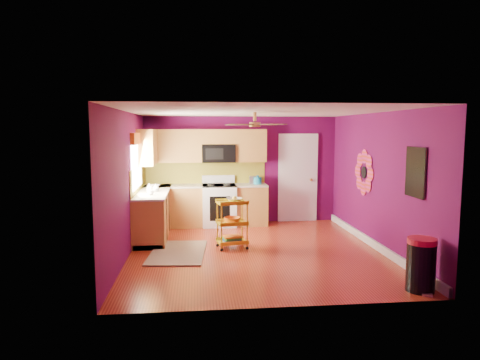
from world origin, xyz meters
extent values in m
plane|color=maroon|center=(0.00, 0.00, 0.00)|extent=(5.00, 5.00, 0.00)
cube|color=#570945|center=(0.00, 2.50, 1.25)|extent=(4.50, 0.04, 2.50)
cube|color=#570945|center=(0.00, -2.50, 1.25)|extent=(4.50, 0.04, 2.50)
cube|color=#570945|center=(-2.25, 0.00, 1.25)|extent=(0.04, 5.00, 2.50)
cube|color=#570945|center=(2.25, 0.00, 1.25)|extent=(0.04, 5.00, 2.50)
cube|color=silver|center=(0.00, 0.00, 2.50)|extent=(4.50, 5.00, 0.04)
cube|color=white|center=(2.22, 0.00, 0.07)|extent=(0.05, 4.90, 0.14)
cube|color=#9C672A|center=(-1.95, 1.35, 0.45)|extent=(0.60, 2.30, 0.90)
cube|color=#9C672A|center=(-0.85, 2.20, 0.45)|extent=(2.80, 0.60, 0.90)
cube|color=beige|center=(-1.95, 1.35, 0.92)|extent=(0.63, 2.30, 0.04)
cube|color=beige|center=(-0.85, 2.20, 0.92)|extent=(2.80, 0.63, 0.04)
cube|color=black|center=(-1.95, 1.35, 0.05)|extent=(0.54, 2.30, 0.10)
cube|color=black|center=(-0.85, 2.20, 0.05)|extent=(2.80, 0.54, 0.10)
cube|color=white|center=(-0.55, 2.17, 0.46)|extent=(0.76, 0.66, 0.92)
cube|color=black|center=(-0.55, 2.17, 0.93)|extent=(0.76, 0.62, 0.03)
cube|color=white|center=(-0.55, 2.45, 1.04)|extent=(0.76, 0.06, 0.18)
cube|color=black|center=(-0.55, 1.84, 0.45)|extent=(0.45, 0.02, 0.55)
cube|color=#9C672A|center=(-1.59, 2.33, 1.83)|extent=(1.32, 0.33, 0.75)
cube|color=#9C672A|center=(0.19, 2.33, 1.83)|extent=(0.72, 0.33, 0.75)
cube|color=#9C672A|center=(-0.55, 2.33, 2.03)|extent=(0.76, 0.33, 0.34)
cube|color=#9C672A|center=(-2.08, 1.85, 1.83)|extent=(0.33, 1.30, 0.75)
cube|color=black|center=(-0.55, 2.30, 1.65)|extent=(0.76, 0.38, 0.40)
cube|color=olive|center=(-0.85, 2.49, 1.20)|extent=(2.80, 0.01, 0.51)
cube|color=olive|center=(-2.24, 1.35, 1.20)|extent=(0.01, 2.30, 0.51)
cube|color=white|center=(-2.23, 1.05, 1.55)|extent=(0.03, 1.20, 1.00)
cube|color=orange|center=(-2.20, 1.05, 2.02)|extent=(0.08, 1.35, 0.22)
cube|color=white|center=(1.35, 2.48, 1.02)|extent=(0.85, 0.04, 2.05)
cube|color=white|center=(1.35, 2.46, 1.02)|extent=(0.95, 0.02, 2.15)
sphere|color=#BF8C3F|center=(1.67, 2.42, 1.00)|extent=(0.07, 0.07, 0.07)
cylinder|color=black|center=(2.23, 0.60, 1.35)|extent=(0.01, 0.24, 0.24)
cube|color=#1AABA4|center=(2.23, -1.40, 1.55)|extent=(0.03, 0.52, 0.72)
cube|color=black|center=(2.21, -1.40, 1.55)|extent=(0.01, 0.56, 0.76)
cylinder|color=#BF8C3F|center=(0.00, 0.20, 2.42)|extent=(0.06, 0.06, 0.16)
cylinder|color=#BF8C3F|center=(0.00, 0.20, 2.28)|extent=(0.20, 0.20, 0.08)
cube|color=#4C2D19|center=(0.27, 0.47, 2.28)|extent=(0.47, 0.47, 0.01)
cube|color=#4C2D19|center=(-0.27, 0.47, 2.28)|extent=(0.47, 0.47, 0.01)
cube|color=#4C2D19|center=(-0.27, -0.07, 2.28)|extent=(0.47, 0.47, 0.01)
cube|color=#4C2D19|center=(0.27, -0.07, 2.28)|extent=(0.47, 0.47, 0.01)
cube|color=#321B10|center=(-1.40, 0.00, 0.01)|extent=(1.08, 1.62, 0.02)
cylinder|color=gold|center=(-0.62, 0.02, 0.46)|extent=(0.02, 0.02, 0.83)
cylinder|color=gold|center=(-0.15, 0.11, 0.46)|extent=(0.02, 0.02, 0.83)
cylinder|color=gold|center=(-0.68, 0.35, 0.46)|extent=(0.02, 0.02, 0.83)
cylinder|color=gold|center=(-0.20, 0.44, 0.46)|extent=(0.02, 0.02, 0.83)
sphere|color=black|center=(-0.62, 0.02, 0.03)|extent=(0.06, 0.06, 0.06)
sphere|color=black|center=(-0.15, 0.11, 0.03)|extent=(0.06, 0.06, 0.06)
sphere|color=black|center=(-0.68, 0.35, 0.03)|extent=(0.06, 0.06, 0.06)
sphere|color=black|center=(-0.20, 0.44, 0.03)|extent=(0.06, 0.06, 0.06)
cube|color=gold|center=(-0.41, 0.23, 0.85)|extent=(0.60, 0.48, 0.03)
cube|color=gold|center=(-0.41, 0.23, 0.47)|extent=(0.60, 0.48, 0.03)
cube|color=gold|center=(-0.41, 0.23, 0.12)|extent=(0.60, 0.48, 0.03)
imported|color=beige|center=(-0.36, 0.24, 0.90)|extent=(0.34, 0.34, 0.07)
sphere|color=yellow|center=(-0.36, 0.24, 0.93)|extent=(0.10, 0.10, 0.10)
imported|color=orange|center=(-0.41, 0.23, 0.53)|extent=(0.35, 0.35, 0.10)
cube|color=navy|center=(-0.41, 0.23, 0.15)|extent=(0.35, 0.29, 0.04)
cube|color=#267233|center=(-0.41, 0.23, 0.19)|extent=(0.35, 0.29, 0.03)
cube|color=orange|center=(-0.41, 0.23, 0.22)|extent=(0.35, 0.29, 0.03)
cylinder|color=black|center=(1.96, -2.15, 0.33)|extent=(0.50, 0.50, 0.66)
cylinder|color=red|center=(1.96, -2.15, 0.69)|extent=(0.38, 0.38, 0.08)
cube|color=beige|center=(1.96, -2.34, 0.02)|extent=(0.15, 0.11, 0.03)
cylinder|color=teal|center=(0.35, 2.20, 1.02)|extent=(0.18, 0.18, 0.16)
sphere|color=teal|center=(0.35, 2.20, 1.12)|extent=(0.06, 0.06, 0.06)
cube|color=beige|center=(0.27, 2.30, 1.03)|extent=(0.22, 0.15, 0.18)
imported|color=#EA3F72|center=(-1.99, 0.99, 1.04)|extent=(0.09, 0.09, 0.20)
imported|color=white|center=(-1.88, 1.25, 1.02)|extent=(0.12, 0.12, 0.16)
imported|color=white|center=(-1.99, 1.78, 0.97)|extent=(0.29, 0.29, 0.07)
imported|color=white|center=(-1.94, 0.75, 0.99)|extent=(0.12, 0.12, 0.10)
camera|label=1|loc=(-1.05, -7.49, 2.18)|focal=32.00mm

